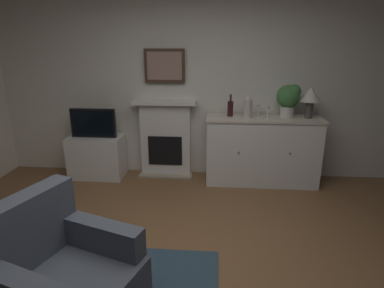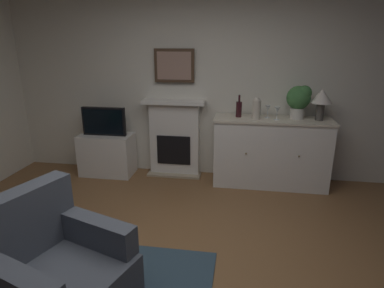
{
  "view_description": "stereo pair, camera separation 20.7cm",
  "coord_description": "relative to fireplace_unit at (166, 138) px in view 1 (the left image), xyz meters",
  "views": [
    {
      "loc": [
        0.25,
        -2.16,
        1.89
      ],
      "look_at": [
        0.03,
        0.6,
        1.0
      ],
      "focal_mm": 30.3,
      "sensor_mm": 36.0,
      "label": 1
    },
    {
      "loc": [
        0.46,
        -2.13,
        1.89
      ],
      "look_at": [
        0.03,
        0.6,
        1.0
      ],
      "focal_mm": 30.3,
      "sensor_mm": 36.0,
      "label": 2
    }
  ],
  "objects": [
    {
      "name": "potted_plant_small",
      "position": [
        1.65,
        -0.13,
        0.63
      ],
      "size": [
        0.3,
        0.3,
        0.43
      ],
      "color": "beige",
      "rests_on": "sideboard_cabinet"
    },
    {
      "name": "tv_set",
      "position": [
        -0.98,
        -0.19,
        0.25
      ],
      "size": [
        0.62,
        0.07,
        0.4
      ],
      "color": "black",
      "rests_on": "tv_cabinet"
    },
    {
      "name": "fireplace_unit",
      "position": [
        0.0,
        0.0,
        0.0
      ],
      "size": [
        0.87,
        0.3,
        1.1
      ],
      "color": "white",
      "rests_on": "ground_plane"
    },
    {
      "name": "vase_decorative",
      "position": [
        1.12,
        -0.23,
        0.51
      ],
      "size": [
        0.11,
        0.11,
        0.28
      ],
      "color": "beige",
      "rests_on": "sideboard_cabinet"
    },
    {
      "name": "armchair",
      "position": [
        -0.28,
        -2.68,
        -0.17
      ],
      "size": [
        1.01,
        0.98,
        0.92
      ],
      "color": "#474C56",
      "rests_on": "ground_plane"
    },
    {
      "name": "ground_plane",
      "position": [
        0.48,
        -2.24,
        -0.6
      ],
      "size": [
        5.8,
        4.79,
        0.1
      ],
      "primitive_type": "cube",
      "color": "brown",
      "rests_on": "ground"
    },
    {
      "name": "sideboard_cabinet",
      "position": [
        1.34,
        -0.18,
        -0.09
      ],
      "size": [
        1.51,
        0.49,
        0.92
      ],
      "color": "white",
      "rests_on": "ground_plane"
    },
    {
      "name": "wine_bottle",
      "position": [
        0.9,
        -0.14,
        0.48
      ],
      "size": [
        0.08,
        0.08,
        0.29
      ],
      "color": "#331419",
      "rests_on": "sideboard_cabinet"
    },
    {
      "name": "wall_rear",
      "position": [
        0.48,
        0.13,
        0.94
      ],
      "size": [
        5.8,
        0.06,
        2.98
      ],
      "primitive_type": "cube",
      "color": "silver",
      "rests_on": "ground_plane"
    },
    {
      "name": "framed_picture",
      "position": [
        0.0,
        0.05,
        1.01
      ],
      "size": [
        0.55,
        0.04,
        0.45
      ],
      "color": "#473323"
    },
    {
      "name": "table_lamp",
      "position": [
        1.9,
        -0.18,
        0.65
      ],
      "size": [
        0.26,
        0.26,
        0.4
      ],
      "color": "#4C4742",
      "rests_on": "sideboard_cabinet"
    },
    {
      "name": "wine_glass_center",
      "position": [
        1.38,
        -0.23,
        0.5
      ],
      "size": [
        0.07,
        0.07,
        0.16
      ],
      "color": "silver",
      "rests_on": "sideboard_cabinet"
    },
    {
      "name": "tv_cabinet",
      "position": [
        -0.98,
        -0.16,
        -0.25
      ],
      "size": [
        0.75,
        0.42,
        0.6
      ],
      "color": "white",
      "rests_on": "ground_plane"
    },
    {
      "name": "wine_glass_left",
      "position": [
        1.27,
        -0.14,
        0.5
      ],
      "size": [
        0.07,
        0.07,
        0.16
      ],
      "color": "silver",
      "rests_on": "sideboard_cabinet"
    }
  ]
}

